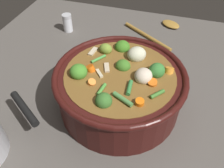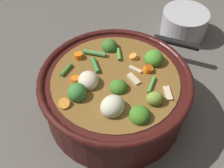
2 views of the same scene
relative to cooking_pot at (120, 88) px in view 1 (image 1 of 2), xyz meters
The scene contains 4 objects.
ground_plane 0.06m from the cooking_pot, 168.47° to the left, with size 1.10×1.10×0.00m, color #514C47.
cooking_pot is the anchor object (origin of this frame).
wooden_spoon 0.42m from the cooking_pot, ahead, with size 0.22×0.22×0.01m.
salt_shaker 0.43m from the cooking_pot, 43.41° to the left, with size 0.04×0.04×0.07m.
Camera 1 is at (-0.41, -0.11, 0.49)m, focal length 37.81 mm.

